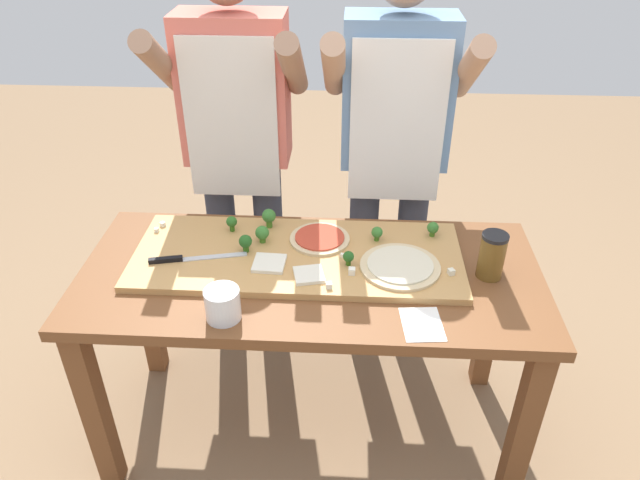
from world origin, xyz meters
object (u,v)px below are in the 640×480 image
prep_table (311,298)px  cheese_crumble_c (329,285)px  cheese_crumble_a (451,272)px  pizza_slice_near_right (308,275)px  pizza_whole_cheese_artichoke (400,265)px  chefs_knife (184,259)px  broccoli_floret_front_left (262,233)px  cheese_crumble_b (157,230)px  cheese_crumble_d (352,271)px  broccoli_floret_center_right (232,222)px  broccoli_floret_back_mid (377,233)px  cook_left (238,135)px  cook_right (394,138)px  broccoli_floret_back_right (245,242)px  broccoli_floret_front_mid (348,257)px  sauce_jar (492,256)px  broccoli_floret_back_left (433,228)px  broccoli_floret_center_left (269,217)px  pizza_slice_center (269,263)px  pizza_whole_tomato_red (320,238)px  flour_cup (223,306)px  cheese_crumble_f (342,255)px  cheese_crumble_e (163,224)px

prep_table → cheese_crumble_c: bearing=-60.9°
cheese_crumble_a → pizza_slice_near_right: bearing=-175.5°
pizza_whole_cheese_artichoke → chefs_knife: bearing=-180.0°
broccoli_floret_front_left → cheese_crumble_a: broccoli_floret_front_left is taller
cheese_crumble_b → cheese_crumble_d: size_ratio=0.67×
pizza_whole_cheese_artichoke → broccoli_floret_center_right: broccoli_floret_center_right is taller
chefs_knife → broccoli_floret_center_right: broccoli_floret_center_right is taller
broccoli_floret_back_mid → broccoli_floret_center_right: 0.51m
pizza_whole_cheese_artichoke → cook_left: 0.84m
prep_table → cook_right: 0.71m
broccoli_floret_back_right → cook_left: 0.52m
broccoli_floret_front_mid → cook_left: bearing=129.7°
broccoli_floret_front_left → sauce_jar: sauce_jar is taller
broccoli_floret_back_left → broccoli_floret_center_left: size_ratio=0.77×
cheese_crumble_c → sauce_jar: sauce_jar is taller
pizza_whole_cheese_artichoke → broccoli_floret_center_right: size_ratio=4.57×
pizza_slice_center → broccoli_floret_back_left: size_ratio=1.89×
pizza_whole_tomato_red → cook_right: 0.52m
pizza_whole_tomato_red → flour_cup: (-0.26, -0.40, 0.01)m
broccoli_floret_front_mid → cook_right: size_ratio=0.03×
broccoli_floret_front_left → cheese_crumble_f: 0.29m
broccoli_floret_center_right → cheese_crumble_e: broccoli_floret_center_right is taller
pizza_slice_near_right → cook_left: size_ratio=0.06×
broccoli_floret_back_left → broccoli_floret_back_right: (-0.64, -0.13, 0.01)m
pizza_slice_center → cook_left: (-0.18, 0.55, 0.21)m
broccoli_floret_back_mid → cook_right: cook_right is taller
cook_left → cheese_crumble_e: bearing=-125.1°
broccoli_floret_back_mid → sauce_jar: size_ratio=0.33×
broccoli_floret_back_right → cheese_crumble_d: 0.38m
cheese_crumble_a → pizza_whole_cheese_artichoke: bearing=169.0°
pizza_slice_near_right → cook_left: cook_left is taller
prep_table → pizza_slice_near_right: pizza_slice_near_right is taller
broccoli_floret_back_mid → cook_right: (0.06, 0.38, 0.19)m
broccoli_floret_back_right → cheese_crumble_c: size_ratio=3.34×
pizza_slice_center → cheese_crumble_d: 0.27m
broccoli_floret_front_left → prep_table: bearing=-36.2°
chefs_knife → broccoli_floret_front_left: broccoli_floret_front_left is taller
prep_table → broccoli_floret_back_mid: broccoli_floret_back_mid is taller
pizza_whole_tomato_red → flour_cup: bearing=-123.3°
chefs_knife → cheese_crumble_a: 0.87m
broccoli_floret_back_mid → flour_cup: flour_cup is taller
pizza_whole_cheese_artichoke → broccoli_floret_center_left: 0.51m
pizza_whole_tomato_red → pizza_slice_center: 0.22m
prep_table → pizza_slice_center: (-0.13, -0.01, 0.14)m
broccoli_floret_front_left → pizza_slice_center: bearing=-73.4°
broccoli_floret_center_left → cheese_crumble_c: size_ratio=3.78×
pizza_whole_cheese_artichoke → cheese_crumble_e: size_ratio=16.38×
pizza_slice_near_right → cheese_crumble_d: bearing=8.5°
pizza_whole_tomato_red → pizza_slice_near_right: 0.21m
cheese_crumble_c → broccoli_floret_front_left: bearing=134.3°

